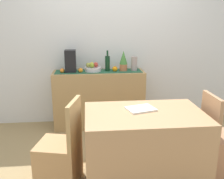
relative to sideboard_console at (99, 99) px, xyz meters
The scene contains 20 objects.
ground_plane 1.04m from the sideboard_console, 79.46° to the right, with size 6.40×6.40×0.02m, color #9A8155.
room_wall_rear 0.96m from the sideboard_console, 56.64° to the left, with size 6.40×0.06×2.70m, color silver.
sideboard_console is the anchor object (origin of this frame).
table_runner 0.44m from the sideboard_console, ahead, with size 1.30×0.32×0.01m, color #23563B.
fruit_bowl 0.48m from the sideboard_console, behind, with size 0.25×0.25×0.06m, color silver.
apple_right 0.55m from the sideboard_console, 159.98° to the right, with size 0.07×0.07×0.07m, color olive.
apple_rear 0.55m from the sideboard_console, 148.94° to the left, with size 0.07×0.07×0.07m, color gold.
apple_left 0.54m from the sideboard_console, behind, with size 0.07×0.07×0.07m, color #B5382D.
apple_center 0.56m from the sideboard_console, behind, with size 0.07×0.07×0.07m, color #999C42.
wine_bottle 0.58m from the sideboard_console, ahead, with size 0.07×0.07×0.31m.
coffee_maker 0.73m from the sideboard_console, behind, with size 0.16×0.18×0.33m, color black.
ceramic_vase 0.77m from the sideboard_console, ahead, with size 0.09×0.09×0.22m, color #A49390.
potted_plant 0.70m from the sideboard_console, ahead, with size 0.12×0.12×0.31m.
orange_loose_near_bowl 0.54m from the sideboard_console, ahead, with size 0.08×0.08×0.08m, color orange.
orange_loose_far 0.72m from the sideboard_console, behind, with size 0.07×0.07×0.07m, color orange.
orange_loose_mid 0.55m from the sideboard_console, 168.22° to the right, with size 0.07×0.07×0.07m, color orange.
dining_table 1.50m from the sideboard_console, 74.84° to the right, with size 1.20×0.79×0.74m, color tan.
open_book 1.44m from the sideboard_console, 74.88° to the right, with size 0.28×0.21×0.02m, color white.
chair_near_window 1.53m from the sideboard_console, 108.09° to the right, with size 0.48×0.48×0.90m.
chair_by_corner 1.92m from the sideboard_console, 49.01° to the right, with size 0.40×0.40×0.90m.
Camera 1 is at (-0.35, -2.90, 1.65)m, focal length 41.29 mm.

